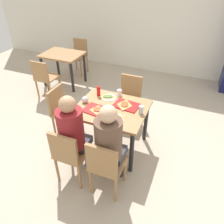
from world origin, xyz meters
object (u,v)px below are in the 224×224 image
at_px(paper_plate_near_edge, 116,119).
at_px(condiment_bottle, 99,91).
at_px(background_table, 63,59).
at_px(background_chair_near, 44,77).
at_px(chair_near_right, 105,164).
at_px(tray_red_far, 126,105).
at_px(plastic_cup_b, 103,119).
at_px(chair_left_end, 62,109).
at_px(person_in_red, 73,131).
at_px(main_table, 112,114).
at_px(tray_red_near, 97,110).
at_px(plastic_cup_a, 119,93).
at_px(pizza_slice_d, 115,118).
at_px(background_chair_far, 79,54).
at_px(soda_can, 141,110).
at_px(pizza_slice_a, 97,109).
at_px(pizza_slice_c, 108,96).
at_px(pizza_slice_b, 124,104).
at_px(foil_bundle, 85,100).
at_px(chair_near_left, 69,153).
at_px(chair_far_side, 129,96).
at_px(paper_plate_center, 109,98).
at_px(person_in_brown_jacket, 110,142).

bearing_deg(paper_plate_near_edge, condiment_bottle, 135.22).
xyz_separation_m(background_table, background_chair_near, (-0.00, -0.73, -0.12)).
height_order(chair_near_right, paper_plate_near_edge, chair_near_right).
relative_size(tray_red_far, background_table, 0.40).
distance_m(chair_near_right, plastic_cup_b, 0.58).
xyz_separation_m(chair_left_end, tray_red_far, (1.05, 0.13, 0.25)).
bearing_deg(person_in_red, tray_red_far, 62.07).
bearing_deg(main_table, tray_red_far, 36.30).
xyz_separation_m(tray_red_near, tray_red_far, (0.35, 0.28, 0.00)).
distance_m(plastic_cup_b, background_chair_near, 2.30).
bearing_deg(plastic_cup_a, paper_plate_near_edge, -73.74).
bearing_deg(pizza_slice_d, background_chair_far, 128.33).
distance_m(soda_can, background_chair_near, 2.48).
distance_m(person_in_red, tray_red_near, 0.53).
relative_size(main_table, tray_red_far, 2.76).
relative_size(pizza_slice_a, pizza_slice_c, 0.82).
xyz_separation_m(pizza_slice_b, soda_can, (0.27, -0.09, 0.04)).
relative_size(chair_near_right, pizza_slice_d, 3.22).
bearing_deg(plastic_cup_a, pizza_slice_c, -139.57).
xyz_separation_m(condiment_bottle, background_table, (-1.57, 1.37, -0.21)).
relative_size(pizza_slice_d, foil_bundle, 2.68).
distance_m(tray_red_near, soda_can, 0.62).
height_order(pizza_slice_a, foil_bundle, foil_bundle).
height_order(chair_near_left, chair_far_side, same).
bearing_deg(person_in_red, plastic_cup_a, 77.76).
distance_m(pizza_slice_a, pizza_slice_b, 0.41).
relative_size(chair_near_left, paper_plate_center, 3.92).
distance_m(chair_near_left, paper_plate_near_edge, 0.74).
bearing_deg(pizza_slice_d, pizza_slice_c, 123.18).
bearing_deg(condiment_bottle, pizza_slice_d, -45.37).
xyz_separation_m(chair_near_right, pizza_slice_a, (-0.41, 0.66, 0.27)).
bearing_deg(paper_plate_near_edge, chair_far_side, 98.13).
xyz_separation_m(chair_left_end, paper_plate_near_edge, (1.03, -0.23, 0.25)).
height_order(chair_near_right, plastic_cup_b, chair_near_right).
relative_size(person_in_red, tray_red_far, 3.53).
height_order(plastic_cup_b, background_chair_far, background_chair_far).
relative_size(plastic_cup_b, soda_can, 0.82).
height_order(tray_red_near, plastic_cup_b, plastic_cup_b).
distance_m(pizza_slice_c, background_table, 2.20).
xyz_separation_m(main_table, tray_red_far, (0.17, 0.13, 0.12)).
distance_m(tray_red_far, background_chair_far, 3.03).
bearing_deg(person_in_brown_jacket, plastic_cup_a, 104.85).
height_order(chair_far_side, chair_left_end, same).
bearing_deg(background_table, person_in_brown_jacket, -46.71).
height_order(paper_plate_near_edge, background_chair_near, background_chair_near).
xyz_separation_m(plastic_cup_a, foil_bundle, (-0.40, -0.38, 0.00)).
xyz_separation_m(tray_red_near, pizza_slice_a, (0.01, -0.00, 0.02)).
bearing_deg(tray_red_far, chair_left_end, -173.09).
relative_size(tray_red_near, foil_bundle, 3.60).
xyz_separation_m(main_table, chair_near_left, (-0.25, -0.81, -0.14)).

